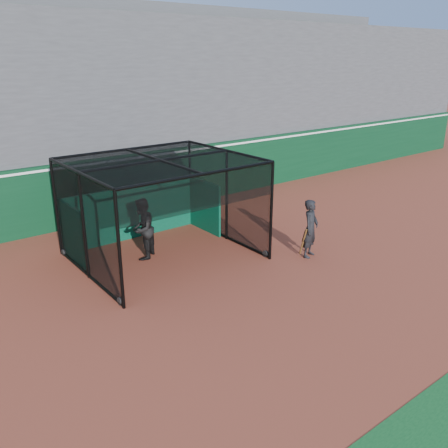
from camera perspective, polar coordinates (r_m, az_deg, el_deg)
ground at (r=13.16m, az=3.76°, el=-8.50°), size 120.00×120.00×0.00m
outfield_wall at (r=19.44m, az=-12.97°, el=4.49°), size 50.00×0.50×2.50m
grandstand at (r=22.37m, az=-17.89°, el=14.31°), size 50.00×7.85×8.95m
batting_cage at (r=15.10m, az=-7.45°, el=1.68°), size 5.25×4.62×3.18m
batter at (r=15.26m, az=-9.79°, el=-0.59°), size 1.23×1.21×1.99m
on_deck_player at (r=15.44m, az=10.35°, el=-0.55°), size 0.82×0.69×1.91m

